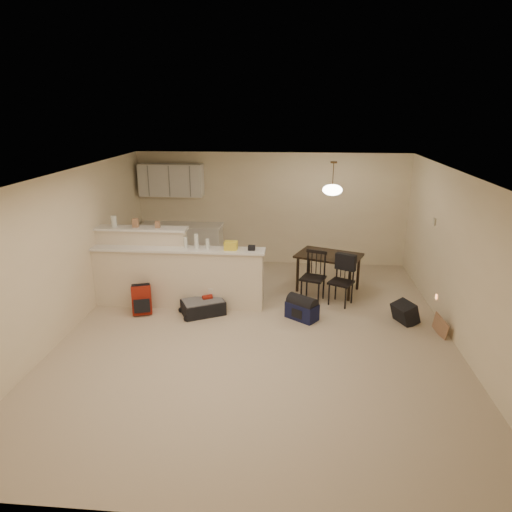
# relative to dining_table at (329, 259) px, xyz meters

# --- Properties ---
(room) EXTENTS (7.00, 7.02, 2.50)m
(room) POSITION_rel_dining_table_xyz_m (-1.20, -1.87, 0.60)
(room) COLOR beige
(room) RESTS_ON ground
(breakfast_bar) EXTENTS (3.08, 0.58, 1.39)m
(breakfast_bar) POSITION_rel_dining_table_xyz_m (-2.96, -0.89, -0.04)
(breakfast_bar) COLOR beige
(breakfast_bar) RESTS_ON ground
(upper_cabinets) EXTENTS (1.40, 0.34, 0.70)m
(upper_cabinets) POSITION_rel_dining_table_xyz_m (-3.40, 1.45, 1.25)
(upper_cabinets) COLOR white
(upper_cabinets) RESTS_ON room
(kitchen_counter) EXTENTS (1.80, 0.60, 0.90)m
(kitchen_counter) POSITION_rel_dining_table_xyz_m (-3.20, 1.32, -0.20)
(kitchen_counter) COLOR white
(kitchen_counter) RESTS_ON ground
(thermostat) EXTENTS (0.02, 0.12, 0.12)m
(thermostat) POSITION_rel_dining_table_xyz_m (1.78, -0.32, 0.85)
(thermostat) COLOR beige
(thermostat) RESTS_ON room
(jar) EXTENTS (0.10, 0.10, 0.20)m
(jar) POSITION_rel_dining_table_xyz_m (-3.88, -0.75, 0.84)
(jar) COLOR silver
(jar) RESTS_ON breakfast_bar
(cereal_box) EXTENTS (0.10, 0.07, 0.16)m
(cereal_box) POSITION_rel_dining_table_xyz_m (-3.48, -0.75, 0.82)
(cereal_box) COLOR #A57655
(cereal_box) RESTS_ON breakfast_bar
(small_box) EXTENTS (0.08, 0.06, 0.12)m
(small_box) POSITION_rel_dining_table_xyz_m (-3.09, -0.75, 0.80)
(small_box) COLOR #A57655
(small_box) RESTS_ON breakfast_bar
(bottle_a) EXTENTS (0.07, 0.07, 0.26)m
(bottle_a) POSITION_rel_dining_table_xyz_m (-2.35, -0.97, 0.57)
(bottle_a) COLOR silver
(bottle_a) RESTS_ON breakfast_bar
(bottle_b) EXTENTS (0.06, 0.06, 0.18)m
(bottle_b) POSITION_rel_dining_table_xyz_m (-2.16, -0.97, 0.53)
(bottle_b) COLOR silver
(bottle_b) RESTS_ON breakfast_bar
(bag_lump) EXTENTS (0.22, 0.18, 0.14)m
(bag_lump) POSITION_rel_dining_table_xyz_m (-1.75, -0.97, 0.51)
(bag_lump) COLOR #A57655
(bag_lump) RESTS_ON breakfast_bar
(pouch) EXTENTS (0.12, 0.10, 0.08)m
(pouch) POSITION_rel_dining_table_xyz_m (-1.40, -0.97, 0.48)
(pouch) COLOR #A57655
(pouch) RESTS_ON breakfast_bar
(extra_item_x) EXTENTS (0.06, 0.06, 0.20)m
(extra_item_x) POSITION_rel_dining_table_xyz_m (-2.54, -0.97, 0.54)
(extra_item_x) COLOR silver
(extra_item_x) RESTS_ON breakfast_bar
(dining_table) EXTENTS (1.38, 1.16, 0.73)m
(dining_table) POSITION_rel_dining_table_xyz_m (0.00, 0.00, 0.00)
(dining_table) COLOR black
(dining_table) RESTS_ON ground
(pendant_lamp) EXTENTS (0.36, 0.36, 0.62)m
(pendant_lamp) POSITION_rel_dining_table_xyz_m (-0.00, -0.00, 1.34)
(pendant_lamp) COLOR brown
(pendant_lamp) RESTS_ON room
(dining_chair_near) EXTENTS (0.51, 0.50, 0.93)m
(dining_chair_near) POSITION_rel_dining_table_xyz_m (-0.31, -0.51, -0.18)
(dining_chair_near) COLOR black
(dining_chair_near) RESTS_ON ground
(dining_chair_far) EXTENTS (0.52, 0.51, 0.90)m
(dining_chair_far) POSITION_rel_dining_table_xyz_m (0.19, -0.64, -0.20)
(dining_chair_far) COLOR black
(dining_chair_far) RESTS_ON ground
(suitcase) EXTENTS (0.83, 0.73, 0.24)m
(suitcase) POSITION_rel_dining_table_xyz_m (-2.22, -1.26, -0.53)
(suitcase) COLOR black
(suitcase) RESTS_ON ground
(red_backpack) EXTENTS (0.38, 0.30, 0.49)m
(red_backpack) POSITION_rel_dining_table_xyz_m (-3.27, -1.34, -0.40)
(red_backpack) COLOR maroon
(red_backpack) RESTS_ON ground
(navy_duffel) EXTENTS (0.59, 0.54, 0.29)m
(navy_duffel) POSITION_rel_dining_table_xyz_m (-0.51, -1.32, -0.50)
(navy_duffel) COLOR #13173D
(navy_duffel) RESTS_ON ground
(black_daypack) EXTENTS (0.40, 0.46, 0.34)m
(black_daypack) POSITION_rel_dining_table_xyz_m (1.19, -1.31, -0.48)
(black_daypack) COLOR black
(black_daypack) RESTS_ON ground
(cardboard_sheet) EXTENTS (0.12, 0.39, 0.30)m
(cardboard_sheet) POSITION_rel_dining_table_xyz_m (1.65, -1.73, -0.50)
(cardboard_sheet) COLOR #A57655
(cardboard_sheet) RESTS_ON ground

